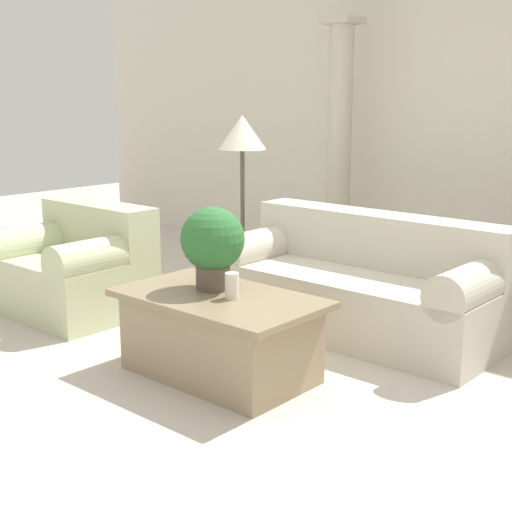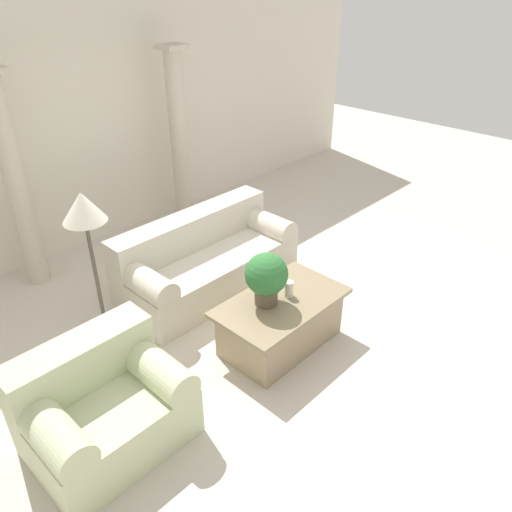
% 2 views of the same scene
% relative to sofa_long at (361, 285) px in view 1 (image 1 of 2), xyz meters
% --- Properties ---
extents(ground_plane, '(16.00, 16.00, 0.00)m').
position_rel_sofa_long_xyz_m(ground_plane, '(-0.10, -0.77, -0.34)').
color(ground_plane, beige).
extents(wall_back, '(10.00, 0.06, 3.20)m').
position_rel_sofa_long_xyz_m(wall_back, '(-0.10, 1.92, 1.26)').
color(wall_back, silver).
rests_on(wall_back, ground_plane).
extents(sofa_long, '(1.99, 0.85, 0.82)m').
position_rel_sofa_long_xyz_m(sofa_long, '(0.00, 0.00, 0.00)').
color(sofa_long, beige).
rests_on(sofa_long, ground_plane).
extents(loveseat, '(1.10, 0.85, 0.82)m').
position_rel_sofa_long_xyz_m(loveseat, '(-1.91, -1.03, 0.01)').
color(loveseat, beige).
rests_on(loveseat, ground_plane).
extents(coffee_table, '(1.22, 0.72, 0.50)m').
position_rel_sofa_long_xyz_m(coffee_table, '(-0.17, -1.24, -0.08)').
color(coffee_table, '#998466').
rests_on(coffee_table, ground_plane).
extents(potted_plant, '(0.38, 0.38, 0.50)m').
position_rel_sofa_long_xyz_m(potted_plant, '(-0.30, -1.17, 0.44)').
color(potted_plant, brown).
rests_on(potted_plant, coffee_table).
extents(pillar_candle, '(0.08, 0.08, 0.15)m').
position_rel_sofa_long_xyz_m(pillar_candle, '(-0.07, -1.24, 0.24)').
color(pillar_candle, silver).
rests_on(pillar_candle, coffee_table).
extents(floor_lamp, '(0.38, 0.38, 1.48)m').
position_rel_sofa_long_xyz_m(floor_lamp, '(-1.22, 0.11, 0.93)').
color(floor_lamp, '#4C473D').
rests_on(floor_lamp, ground_plane).
extents(column_left, '(0.32, 0.32, 2.32)m').
position_rel_sofa_long_xyz_m(column_left, '(-1.24, 1.48, 0.85)').
color(column_left, beige).
rests_on(column_left, ground_plane).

